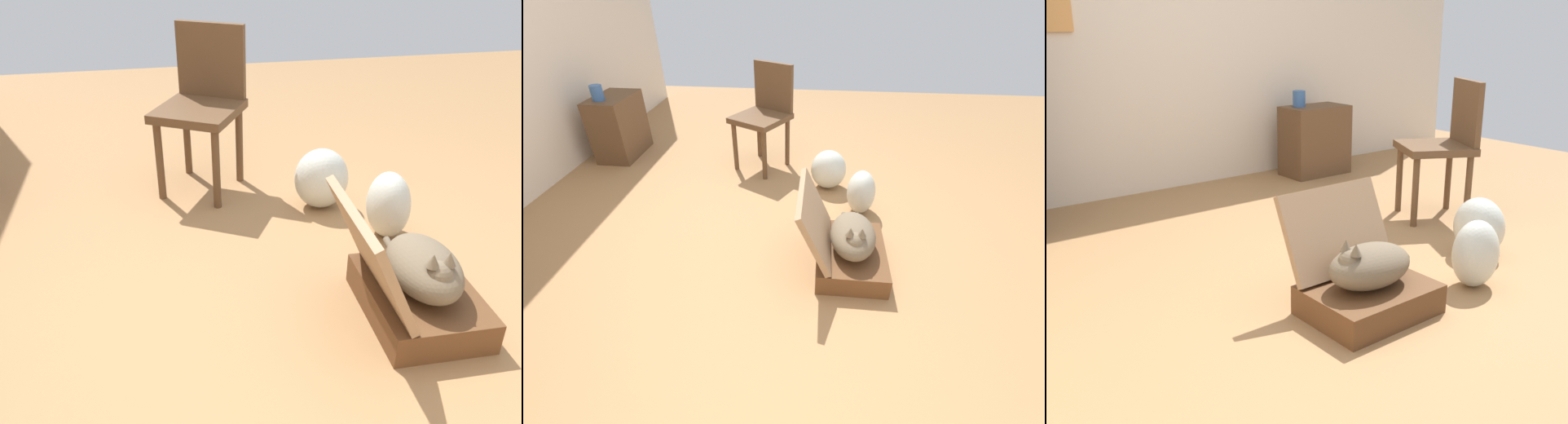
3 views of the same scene
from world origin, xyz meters
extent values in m
plane|color=#9E7247|center=(0.00, 0.00, 0.00)|extent=(7.68, 7.68, 0.00)
cube|color=beige|center=(0.00, 2.26, 1.30)|extent=(6.40, 0.12, 2.60)
cube|color=brown|center=(-0.35, -0.43, 0.07)|extent=(0.58, 0.44, 0.14)
cube|color=#9B7756|center=(-0.35, -0.19, 0.35)|extent=(0.58, 0.22, 0.41)
ellipsoid|color=brown|center=(-0.35, -0.43, 0.24)|extent=(0.44, 0.28, 0.20)
sphere|color=brown|center=(-0.47, -0.43, 0.28)|extent=(0.12, 0.12, 0.12)
cone|color=brown|center=(-0.47, -0.46, 0.36)|extent=(0.05, 0.05, 0.05)
cone|color=brown|center=(-0.47, -0.40, 0.36)|extent=(0.05, 0.05, 0.05)
cylinder|color=brown|center=(-0.15, -0.39, 0.18)|extent=(0.20, 0.03, 0.07)
ellipsoid|color=silver|center=(0.29, -0.54, 0.18)|extent=(0.27, 0.22, 0.35)
ellipsoid|color=silver|center=(0.66, -0.28, 0.17)|extent=(0.27, 0.31, 0.35)
cube|color=brown|center=(1.14, 1.85, 0.30)|extent=(0.58, 0.34, 0.61)
cylinder|color=#38609E|center=(1.00, 1.89, 0.68)|extent=(0.11, 0.11, 0.14)
cylinder|color=brown|center=(0.92, 0.60, 0.23)|extent=(0.04, 0.04, 0.47)
cylinder|color=brown|center=(0.75, 0.30, 0.23)|extent=(0.04, 0.04, 0.47)
cylinder|color=brown|center=(1.25, 0.42, 0.23)|extent=(0.04, 0.04, 0.47)
cylinder|color=brown|center=(1.08, 0.12, 0.23)|extent=(0.04, 0.04, 0.47)
cube|color=brown|center=(1.00, 0.36, 0.49)|extent=(0.61, 0.60, 0.05)
cube|color=brown|center=(1.18, 0.26, 0.73)|extent=(0.24, 0.38, 0.42)
camera|label=1|loc=(-2.10, 0.57, 1.57)|focal=39.10mm
camera|label=2|loc=(-2.10, -0.18, 1.59)|focal=24.04mm
camera|label=3|loc=(-2.10, -2.22, 1.29)|focal=40.53mm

